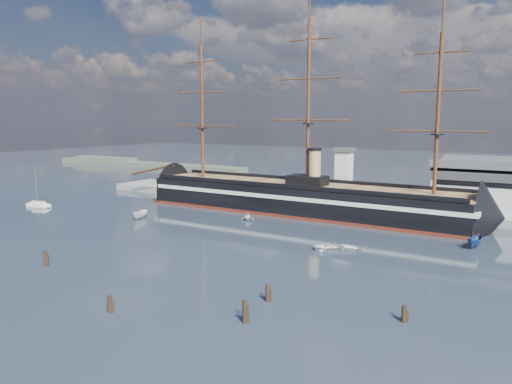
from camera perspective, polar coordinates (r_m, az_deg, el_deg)
The scene contains 16 objects.
ground at distance 114.32m, azimuth 2.49°, elevation -4.26°, with size 600.00×600.00×0.00m, color #1F2A34.
quay at distance 143.08m, azimuth 12.95°, elevation -1.89°, with size 180.00×18.00×2.00m, color slate.
quay_tower at distance 141.19m, azimuth 10.00°, elevation 2.06°, with size 5.00×5.00×15.00m.
shoreline at distance 273.53m, azimuth -13.91°, elevation 3.21°, with size 120.00×10.00×4.00m.
warship at distance 133.64m, azimuth 4.40°, elevation -0.66°, with size 113.07×18.36×53.94m.
sailboat at distance 155.51m, azimuth -23.61°, elevation -1.30°, with size 7.50×3.29×11.59m.
motorboat_a at distance 128.94m, azimuth -13.07°, elevation -3.02°, with size 6.70×2.46×2.68m, color white.
motorboat_b at distance 97.26m, azimuth 8.30°, elevation -6.61°, with size 3.46×1.38×1.61m, color white.
motorboat_d at distance 124.10m, azimuth -0.97°, elevation -3.24°, with size 5.86×2.54×2.15m, color silver.
motorboat_e at distance 98.14m, azimuth 10.84°, elevation -6.53°, with size 2.99×1.20×1.40m, color white.
motorboat_f at distance 107.02m, azimuth 23.70°, elevation -5.85°, with size 6.84×2.51×2.74m, color navy.
piling_near_left at distance 93.38m, azimuth -22.88°, elevation -7.83°, with size 0.64×0.64×3.54m, color black.
piling_near_mid at distance 69.54m, azimuth -16.33°, elevation -13.05°, with size 0.64×0.64×2.99m, color black.
piling_near_right at distance 70.59m, azimuth 1.33°, elevation -12.38°, with size 0.64×0.64×3.10m, color black.
piling_far_right at distance 66.57m, azimuth 16.52°, elevation -14.05°, with size 0.64×0.64×2.86m, color black.
piling_extra at distance 63.77m, azimuth -1.29°, elevation -14.72°, with size 0.64×0.64×3.59m, color black.
Camera 1 is at (53.01, -58.14, 25.04)m, focal length 35.00 mm.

